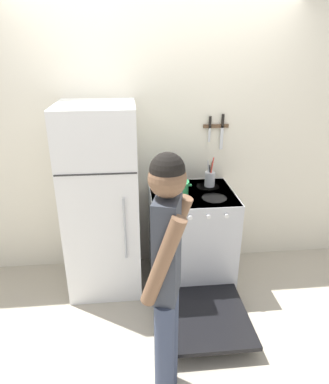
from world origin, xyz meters
TOP-DOWN VIEW (x-y plane):
  - ground_plane at (0.00, 0.00)m, footprint 14.00×14.00m
  - wall_back at (0.00, 0.03)m, footprint 10.00×0.06m
  - refrigerator at (-0.51, -0.33)m, footprint 0.64×0.68m
  - stove_range at (0.30, -0.38)m, footprint 0.76×1.40m
  - dutch_oven_pot at (0.13, -0.47)m, footprint 0.27×0.23m
  - tea_kettle at (0.14, -0.20)m, footprint 0.22×0.18m
  - utensil_jar at (0.49, -0.20)m, footprint 0.10×0.10m
  - person at (-0.06, -1.57)m, footprint 0.33×0.39m
  - wall_knife_strip at (0.57, -0.02)m, footprint 0.24×0.03m

SIDE VIEW (x-z plane):
  - ground_plane at x=0.00m, z-range 0.00..0.00m
  - stove_range at x=0.30m, z-range 0.00..0.90m
  - refrigerator at x=-0.51m, z-range 0.00..1.70m
  - person at x=-0.06m, z-range 0.12..1.77m
  - utensil_jar at x=0.49m, z-range 0.84..1.13m
  - tea_kettle at x=0.14m, z-range 0.86..1.11m
  - dutch_oven_pot at x=0.13m, z-range 0.89..1.09m
  - wall_back at x=0.00m, z-range 0.00..2.55m
  - wall_knife_strip at x=0.57m, z-range 1.27..1.61m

